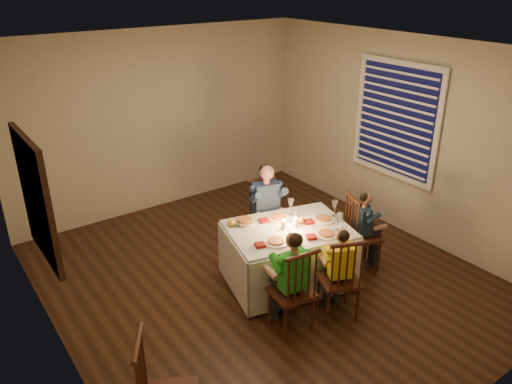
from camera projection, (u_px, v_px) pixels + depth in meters
ground at (263, 277)px, 5.86m from camera, size 5.00×5.00×0.00m
wall_left at (46, 235)px, 4.12m from camera, size 0.02×5.00×2.60m
wall_right at (402, 136)px, 6.52m from camera, size 0.02×5.00×2.60m
wall_back at (161, 121)px, 7.17m from camera, size 4.50×0.02×2.60m
ceiling at (265, 49)px, 4.79m from camera, size 5.00×5.00×0.00m
dining_table at (288, 244)px, 5.57m from camera, size 1.54×1.27×0.67m
chair_adult at (266, 251)px, 6.39m from camera, size 0.47×0.45×0.95m
chair_near_left at (290, 327)px, 5.04m from camera, size 0.43×0.42×0.95m
chair_near_right at (336, 314)px, 5.23m from camera, size 0.51×0.50×0.95m
chair_end at (360, 266)px, 6.07m from camera, size 0.48×0.49×0.95m
adult at (266, 251)px, 6.39m from camera, size 0.50×0.47×1.19m
child_green at (290, 327)px, 5.04m from camera, size 0.40×0.38×1.09m
child_yellow at (336, 314)px, 5.23m from camera, size 0.41×0.40×1.01m
child_teal at (360, 266)px, 6.07m from camera, size 0.36×0.38×0.98m
setting_adult at (279, 218)px, 5.69m from camera, size 0.32×0.32×0.02m
setting_green at (276, 242)px, 5.19m from camera, size 0.32×0.32×0.02m
setting_yellow at (326, 234)px, 5.34m from camera, size 0.32×0.32×0.02m
setting_teal at (323, 219)px, 5.66m from camera, size 0.32×0.32×0.02m
candle_left at (283, 225)px, 5.45m from camera, size 0.06×0.06×0.10m
candle_right at (295, 223)px, 5.49m from camera, size 0.06×0.06×0.10m
squash at (231, 222)px, 5.51m from camera, size 0.09×0.09×0.09m
orange_fruit at (301, 221)px, 5.57m from camera, size 0.08×0.08×0.08m
serving_bowl at (244, 222)px, 5.56m from camera, size 0.30×0.30×0.05m
wall_mirror at (37, 199)px, 4.28m from camera, size 0.06×0.95×1.15m
window_blinds at (395, 120)px, 6.49m from camera, size 0.07×1.34×1.54m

